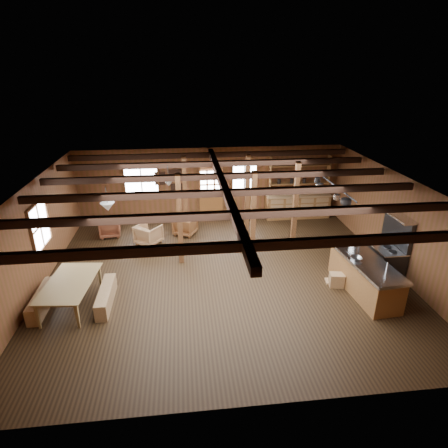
{
  "coord_description": "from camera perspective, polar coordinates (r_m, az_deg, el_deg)",
  "views": [
    {
      "loc": [
        -1.05,
        -9.27,
        5.58
      ],
      "look_at": [
        0.08,
        0.66,
        1.34
      ],
      "focal_mm": 30.0,
      "sensor_mm": 36.0,
      "label": 1
    }
  ],
  "objects": [
    {
      "name": "back_counter",
      "position": [
        15.04,
        11.15,
        3.18
      ],
      "size": [
        2.55,
        0.6,
        2.45
      ],
      "color": "brown",
      "rests_on": "floor"
    },
    {
      "name": "ceiling_joists",
      "position": [
        9.94,
        -0.13,
        6.0
      ],
      "size": [
        9.8,
        8.82,
        0.18
      ],
      "color": "black",
      "rests_on": "ceiling"
    },
    {
      "name": "window_back_left",
      "position": [
        14.38,
        -12.48,
        6.35
      ],
      "size": [
        1.32,
        0.06,
        1.32
      ],
      "color": "white",
      "rests_on": "wall_back"
    },
    {
      "name": "back_door",
      "position": [
        14.54,
        -1.99,
        4.09
      ],
      "size": [
        1.02,
        0.08,
        2.15
      ],
      "color": "brown",
      "rests_on": "floor"
    },
    {
      "name": "armchair_a",
      "position": [
        13.79,
        -17.01,
        -0.51
      ],
      "size": [
        0.77,
        0.78,
        0.64
      ],
      "primitive_type": "imported",
      "rotation": [
        0.0,
        0.0,
        3.27
      ],
      "color": "brown",
      "rests_on": "floor"
    },
    {
      "name": "pot_rack",
      "position": [
        10.89,
        16.29,
        4.63
      ],
      "size": [
        0.38,
        3.0,
        0.38
      ],
      "color": "#2A2A2C",
      "rests_on": "ceiling"
    },
    {
      "name": "armchair_c",
      "position": [
        12.87,
        -11.43,
        -1.55
      ],
      "size": [
        1.03,
        1.04,
        0.68
      ],
      "primitive_type": "imported",
      "rotation": [
        0.0,
        0.0,
        2.5
      ],
      "color": "#976B44",
      "rests_on": "floor"
    },
    {
      "name": "bowl",
      "position": [
        10.33,
        19.48,
        -4.95
      ],
      "size": [
        0.29,
        0.29,
        0.07
      ],
      "primitive_type": "imported",
      "rotation": [
        0.0,
        0.0,
        -0.01
      ],
      "color": "silver",
      "rests_on": "kitchen_island"
    },
    {
      "name": "armchair_b",
      "position": [
        13.39,
        -5.91,
        -0.24
      ],
      "size": [
        0.95,
        0.96,
        0.66
      ],
      "primitive_type": "imported",
      "rotation": [
        0.0,
        0.0,
        2.7
      ],
      "color": "brown",
      "rests_on": "floor"
    },
    {
      "name": "window_left",
      "position": [
        11.25,
        -26.31,
        -0.25
      ],
      "size": [
        0.14,
        1.24,
        1.32
      ],
      "color": "white",
      "rests_on": "wall_back"
    },
    {
      "name": "notice_boards",
      "position": [
        14.29,
        -8.07,
        6.72
      ],
      "size": [
        1.08,
        0.03,
        0.9
      ],
      "color": "silver",
      "rests_on": "wall_back"
    },
    {
      "name": "step_stool",
      "position": [
        10.77,
        16.78,
        -8.17
      ],
      "size": [
        0.47,
        0.37,
        0.38
      ],
      "primitive_type": "cube",
      "rotation": [
        0.0,
        0.0,
        -0.17
      ],
      "color": "olive",
      "rests_on": "floor"
    },
    {
      "name": "window_back_right",
      "position": [
        14.49,
        3.14,
        6.98
      ],
      "size": [
        1.02,
        0.06,
        1.32
      ],
      "color": "white",
      "rests_on": "wall_back"
    },
    {
      "name": "dining_table",
      "position": [
        10.19,
        -22.02,
        -9.86
      ],
      "size": [
        1.27,
        2.05,
        0.69
      ],
      "primitive_type": "imported",
      "rotation": [
        0.0,
        0.0,
        1.48
      ],
      "color": "olive",
      "rests_on": "floor"
    },
    {
      "name": "timber_posts",
      "position": [
        12.2,
        1.32,
        2.91
      ],
      "size": [
        3.95,
        2.35,
        2.8
      ],
      "color": "#402412",
      "rests_on": "floor"
    },
    {
      "name": "pendant_lamps",
      "position": [
        10.86,
        -12.54,
        4.56
      ],
      "size": [
        1.86,
        2.36,
        0.66
      ],
      "color": "#2A2A2C",
      "rests_on": "ceiling"
    },
    {
      "name": "bench_aisle",
      "position": [
        10.06,
        -17.53,
        -10.47
      ],
      "size": [
        0.29,
        1.56,
        0.43
      ],
      "primitive_type": "cube",
      "color": "olive",
      "rests_on": "floor"
    },
    {
      "name": "counter_pot",
      "position": [
        11.0,
        19.28,
        -2.87
      ],
      "size": [
        0.29,
        0.29,
        0.18
      ],
      "primitive_type": "cylinder",
      "color": "silver",
      "rests_on": "kitchen_island"
    },
    {
      "name": "kitchen_island",
      "position": [
        10.62,
        20.62,
        -7.38
      ],
      "size": [
        1.09,
        2.57,
        1.2
      ],
      "rotation": [
        0.0,
        0.0,
        0.09
      ],
      "color": "brown",
      "rests_on": "floor"
    },
    {
      "name": "bench_wall",
      "position": [
        10.49,
        -25.92,
        -10.41
      ],
      "size": [
        0.29,
        1.57,
        0.43
      ],
      "primitive_type": "cube",
      "color": "olive",
      "rests_on": "floor"
    },
    {
      "name": "commercial_range",
      "position": [
        11.79,
        23.27,
        -4.06
      ],
      "size": [
        0.78,
        1.47,
        1.81
      ],
      "color": "#2A2A2C",
      "rests_on": "floor"
    },
    {
      "name": "room",
      "position": [
        10.22,
        -0.01,
        -1.17
      ],
      "size": [
        10.04,
        9.04,
        2.84
      ],
      "color": "black",
      "rests_on": "ground"
    }
  ]
}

